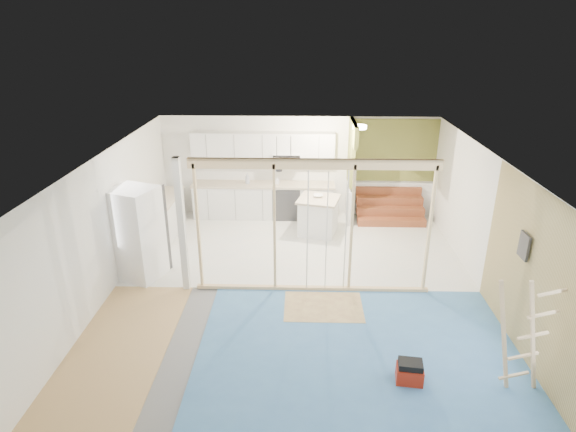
{
  "coord_description": "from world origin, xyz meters",
  "views": [
    {
      "loc": [
        0.08,
        -8.02,
        4.75
      ],
      "look_at": [
        -0.17,
        0.6,
        1.29
      ],
      "focal_mm": 30.0,
      "sensor_mm": 36.0,
      "label": 1
    }
  ],
  "objects_px": {
    "island": "(318,216)",
    "ladder": "(522,336)",
    "toolbox": "(410,372)",
    "fridge": "(137,234)"
  },
  "relations": [
    {
      "from": "fridge",
      "to": "toolbox",
      "type": "xyz_separation_m",
      "value": [
        4.75,
        -2.95,
        -0.76
      ]
    },
    {
      "from": "fridge",
      "to": "ladder",
      "type": "height_order",
      "value": "fridge"
    },
    {
      "from": "island",
      "to": "ladder",
      "type": "xyz_separation_m",
      "value": [
        2.55,
        -5.3,
        0.43
      ]
    },
    {
      "from": "fridge",
      "to": "island",
      "type": "distance_m",
      "value": 4.27
    },
    {
      "from": "island",
      "to": "toolbox",
      "type": "height_order",
      "value": "island"
    },
    {
      "from": "toolbox",
      "to": "island",
      "type": "bearing_deg",
      "value": 109.56
    },
    {
      "from": "fridge",
      "to": "ladder",
      "type": "distance_m",
      "value": 6.86
    },
    {
      "from": "island",
      "to": "ladder",
      "type": "relative_size",
      "value": 0.65
    },
    {
      "from": "island",
      "to": "toolbox",
      "type": "distance_m",
      "value": 5.33
    },
    {
      "from": "fridge",
      "to": "toolbox",
      "type": "relative_size",
      "value": 4.63
    }
  ]
}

